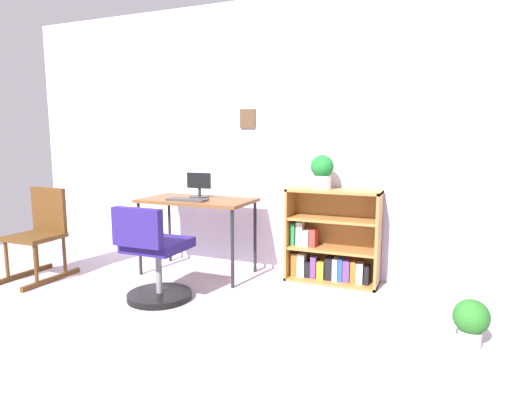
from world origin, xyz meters
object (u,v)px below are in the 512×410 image
Objects in this scene: monitor at (199,186)px; office_chair at (154,260)px; keyboard at (187,200)px; rocking_chair at (41,232)px; potted_plant_on_shelf at (322,171)px; potted_plant_floor at (471,320)px; desk at (197,205)px; bookshelf_low at (331,241)px.

office_chair is at bearing -84.02° from monitor.
monitor is 0.66× the size of keyboard.
rocking_chair is 2.74× the size of potted_plant_on_shelf.
monitor reaches higher than potted_plant_floor.
potted_plant_floor is at bearing -12.10° from keyboard.
desk is 0.20m from monitor.
keyboard is at bearing -161.53° from bookshelf_low.
rocking_chair is at bearing -148.15° from monitor.
rocking_chair reaches higher than potted_plant_floor.
rocking_chair is (-1.26, -0.53, -0.31)m from keyboard.
desk is 1.25× the size of bookshelf_low.
desk is 1.29m from bookshelf_low.
monitor is (-0.04, 0.10, 0.17)m from desk.
potted_plant_floor is (1.20, -0.87, -0.84)m from potted_plant_on_shelf.
potted_plant_on_shelf is at bearing 20.32° from rocking_chair.
potted_plant_on_shelf is (2.42, 0.90, 0.58)m from rocking_chair.
bookshelf_low is (2.51, 0.95, -0.06)m from rocking_chair.
keyboard is 1.27× the size of potted_plant_floor.
potted_plant_floor is at bearing -15.43° from desk.
rocking_chair reaches higher than keyboard.
potted_plant_on_shelf is at bearing 11.25° from desk.
monitor is 1.02m from office_chair.
bookshelf_low is at bearing 12.78° from desk.
bookshelf_low is at bearing 140.27° from potted_plant_floor.
bookshelf_low reaches higher than potted_plant_floor.
desk is 1.35× the size of office_chair.
bookshelf_low is at bearing 18.47° from keyboard.
desk is at bearing -70.94° from monitor.
desk is 3.48× the size of potted_plant_on_shelf.
bookshelf_low is 2.78× the size of potted_plant_on_shelf.
desk is at bearing -167.22° from bookshelf_low.
bookshelf_low is (1.26, 0.17, -0.47)m from monitor.
desk is at bearing 94.16° from office_chair.
bookshelf_low is at bearing 42.00° from office_chair.
potted_plant_on_shelf is at bearing 143.91° from potted_plant_floor.
desk is 4.19× the size of monitor.
desk is at bearing 164.57° from potted_plant_floor.
bookshelf_low is at bearing 30.87° from potted_plant_on_shelf.
rocking_chair is at bearing -157.13° from keyboard.
potted_plant_on_shelf is 1.70m from potted_plant_floor.
rocking_chair is 2.78× the size of potted_plant_floor.
potted_plant_on_shelf reaches higher than monitor.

